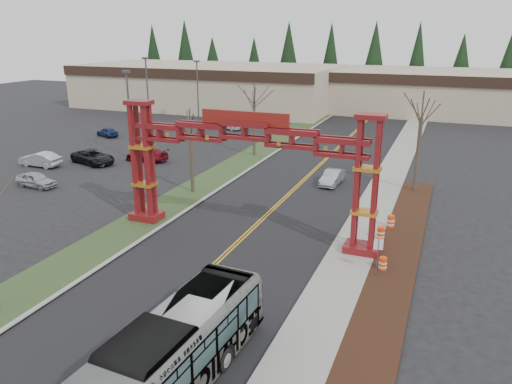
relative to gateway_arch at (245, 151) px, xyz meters
The scene contains 30 objects.
road 9.20m from the gateway_arch, 90.00° to the left, with size 12.00×110.00×0.02m, color black.
lane_line_left 9.19m from the gateway_arch, 90.98° to the left, with size 0.12×100.00×0.01m, color orange.
lane_line_right 9.19m from the gateway_arch, 89.02° to the left, with size 0.12×100.00×0.01m, color orange.
curb_right 11.03m from the gateway_arch, 48.70° to the left, with size 0.30×110.00×0.15m, color #9C9C97.
sidewalk_right 11.90m from the gateway_arch, 42.65° to the left, with size 2.60×110.00×0.14m, color gray.
landscape_strip 14.25m from the gateway_arch, 38.11° to the right, with size 2.60×50.00×0.12m, color black.
grass_median 12.18m from the gateway_arch, 138.81° to the left, with size 4.00×110.00×0.08m, color #2B4221.
curb_left 11.03m from the gateway_arch, 131.30° to the left, with size 0.30×110.00×0.15m, color #9C9C97.
gateway_arch is the anchor object (origin of this frame).
retail_building_west 61.78m from the gateway_arch, 119.07° to the left, with size 46.00×22.30×7.50m.
retail_building_east 62.80m from the gateway_arch, 80.83° to the left, with size 38.00×20.30×7.00m.
conifer_treeline 74.00m from the gateway_arch, 89.81° to the left, with size 116.10×5.60×13.00m.
transit_bus 16.69m from the gateway_arch, 77.88° to the right, with size 2.73×11.67×3.25m, color #AEB0B6.
silver_sedan 15.22m from the gateway_arch, 78.76° to the left, with size 1.40×4.02×1.33m, color #A5A8AD.
parked_car_near_a 22.79m from the gateway_arch, behind, with size 1.59×3.96×1.35m, color #B4B8BD.
parked_car_near_b 28.88m from the gateway_arch, 161.40° to the left, with size 1.60×4.58×1.51m, color silver.
parked_car_near_c 26.08m from the gateway_arch, 152.02° to the left, with size 2.45×5.31×1.48m, color black.
parked_car_mid_a 23.97m from the gateway_arch, 139.96° to the left, with size 1.95×4.80×1.39m, color maroon.
parked_car_mid_b 38.96m from the gateway_arch, 141.22° to the left, with size 1.46×3.64×1.24m, color navy.
parked_car_far_a 39.21m from the gateway_arch, 116.50° to the left, with size 1.57×4.50×1.48m, color silver.
bare_tree_median_mid 10.76m from the gateway_arch, 138.22° to the left, with size 3.20×3.20×7.31m.
bare_tree_median_far 23.07m from the gateway_arch, 110.29° to the left, with size 3.08×3.08×8.19m.
bare_tree_right_far 17.71m from the gateway_arch, 55.60° to the left, with size 3.46×3.46×8.75m.
light_pole_near 25.17m from the gateway_arch, 142.40° to the left, with size 0.83×0.41×9.53m.
light_pole_mid 41.54m from the gateway_arch, 132.03° to the left, with size 0.86×0.43×9.97m.
light_pole_far 44.27m from the gateway_arch, 121.99° to the left, with size 0.81×0.40×9.29m.
street_sign 10.68m from the gateway_arch, 16.91° to the right, with size 0.53×0.14×2.34m.
barrel_south 11.26m from the gateway_arch, 11.90° to the right, with size 0.48×0.48×0.89m.
barrel_mid 10.69m from the gateway_arch, 15.73° to the left, with size 0.52×0.52×0.96m.
barrel_north 11.77m from the gateway_arch, 28.23° to the left, with size 0.54×0.54×1.00m.
Camera 1 is at (12.42, -11.42, 13.56)m, focal length 35.00 mm.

